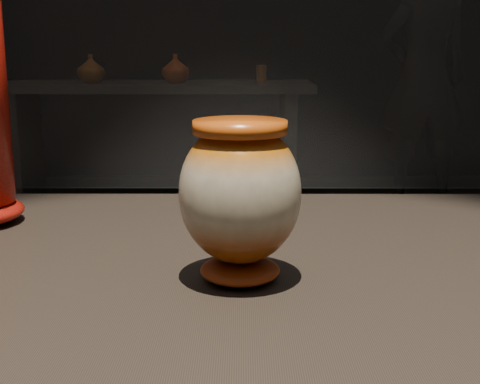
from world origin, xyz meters
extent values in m
cube|color=black|center=(0.00, 0.00, 0.88)|extent=(2.00, 0.80, 0.05)
ellipsoid|color=#7C340B|center=(0.15, -0.03, 0.91)|extent=(0.10, 0.10, 0.03)
ellipsoid|color=beige|center=(0.15, -0.03, 1.00)|extent=(0.15, 0.15, 0.16)
cylinder|color=orange|center=(0.15, -0.03, 1.07)|extent=(0.12, 0.12, 0.01)
cube|color=black|center=(-0.41, 3.55, 0.88)|extent=(2.00, 0.60, 0.05)
cube|color=black|center=(-1.26, 3.55, 0.42)|extent=(0.08, 0.50, 0.85)
cube|color=black|center=(0.44, 3.55, 0.42)|extent=(0.08, 0.50, 0.85)
imported|color=#974A16|center=(-0.80, 3.51, 0.99)|extent=(0.22, 0.22, 0.18)
imported|color=#7C340B|center=(-0.27, 3.50, 0.99)|extent=(0.24, 0.24, 0.18)
cylinder|color=#974A16|center=(0.27, 3.54, 0.95)|extent=(0.06, 0.06, 0.11)
imported|color=black|center=(1.43, 4.05, 0.90)|extent=(0.71, 0.51, 1.81)
camera|label=1|loc=(0.15, -0.74, 1.16)|focal=50.00mm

